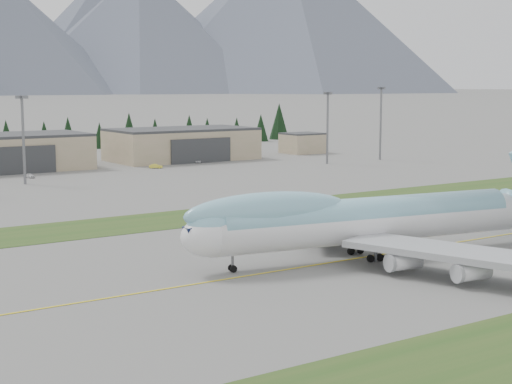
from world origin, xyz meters
TOP-DOWN VIEW (x-y plane):
  - ground at (0.00, 0.00)m, footprint 7000.00×7000.00m
  - grass_strip_far at (0.00, 45.00)m, footprint 400.00×18.00m
  - taxiway_line_main at (0.00, 0.00)m, footprint 400.00×0.40m
  - boeing_747_freighter at (-4.41, -0.47)m, footprint 67.26×57.07m
  - hangar_center at (-15.00, 149.90)m, footprint 48.00×26.60m
  - hangar_right at (45.00, 149.90)m, footprint 48.00×26.60m
  - control_shed at (95.00, 148.00)m, footprint 14.00×12.00m
  - floodlight_masts at (29.16, 111.09)m, footprint 146.97×10.10m
  - service_vehicle_a at (-14.93, 126.42)m, footprint 2.28×3.81m
  - service_vehicle_b at (25.06, 129.74)m, footprint 4.21×3.48m
  - service_vehicle_c at (44.16, 137.41)m, footprint 3.55×4.66m

SIDE VIEW (x-z plane):
  - ground at x=0.00m, z-range 0.00..0.00m
  - grass_strip_far at x=0.00m, z-range -0.04..0.04m
  - taxiway_line_main at x=0.00m, z-range -0.01..0.01m
  - service_vehicle_a at x=-14.93m, z-range -0.61..0.61m
  - service_vehicle_b at x=25.06m, z-range -0.68..0.68m
  - service_vehicle_c at x=44.16m, z-range -0.63..0.63m
  - control_shed at x=95.00m, z-range 0.00..7.60m
  - hangar_center at x=-15.00m, z-range -0.01..10.79m
  - hangar_right at x=45.00m, z-range -0.01..10.79m
  - boeing_747_freighter at x=-4.41m, z-range -3.00..14.63m
  - floodlight_masts at x=29.16m, z-range 4.13..28.77m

